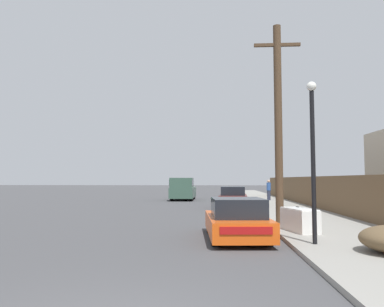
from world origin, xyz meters
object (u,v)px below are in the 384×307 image
(pickup_truck, at_px, (183,189))
(pedestrian, at_px, (269,190))
(utility_pole, at_px, (278,120))
(discarded_fridge, at_px, (300,220))
(street_lamp, at_px, (313,148))
(car_parked_mid, at_px, (233,198))
(parked_sports_car_red, at_px, (237,220))

(pickup_truck, height_order, pedestrian, pickup_truck)
(pedestrian, bearing_deg, pickup_truck, 166.53)
(utility_pole, relative_size, pedestrian, 4.66)
(discarded_fridge, height_order, street_lamp, street_lamp)
(car_parked_mid, relative_size, street_lamp, 1.00)
(street_lamp, bearing_deg, discarded_fridge, 86.67)
(discarded_fridge, height_order, car_parked_mid, car_parked_mid)
(street_lamp, xyz_separation_m, pedestrian, (1.76, 20.83, -1.69))
(utility_pole, height_order, pedestrian, utility_pole)
(car_parked_mid, bearing_deg, discarded_fridge, -78.75)
(utility_pole, bearing_deg, car_parked_mid, 97.69)
(car_parked_mid, height_order, street_lamp, street_lamp)
(discarded_fridge, xyz_separation_m, street_lamp, (-0.14, -2.39, 2.16))
(pickup_truck, distance_m, pedestrian, 7.40)
(discarded_fridge, relative_size, pedestrian, 1.04)
(car_parked_mid, height_order, pickup_truck, pickup_truck)
(car_parked_mid, xyz_separation_m, street_lamp, (1.46, -14.05, 2.02))
(pickup_truck, bearing_deg, utility_pole, 106.32)
(street_lamp, bearing_deg, parked_sports_car_red, 144.03)
(street_lamp, height_order, pedestrian, street_lamp)
(pickup_truck, relative_size, pedestrian, 3.28)
(pedestrian, bearing_deg, car_parked_mid, -115.44)
(parked_sports_car_red, bearing_deg, discarded_fridge, 20.70)
(discarded_fridge, distance_m, parked_sports_car_red, 2.32)
(parked_sports_car_red, relative_size, utility_pole, 0.53)
(pickup_truck, bearing_deg, discarded_fridge, 105.56)
(street_lamp, relative_size, pedestrian, 2.61)
(car_parked_mid, distance_m, street_lamp, 14.27)
(discarded_fridge, xyz_separation_m, pedestrian, (1.62, 18.44, 0.48))
(discarded_fridge, height_order, parked_sports_car_red, parked_sports_car_red)
(pickup_truck, xyz_separation_m, pedestrian, (7.19, -1.72, 0.00))
(car_parked_mid, distance_m, utility_pole, 10.34)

